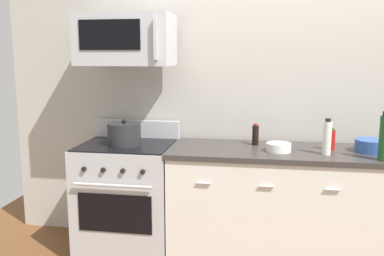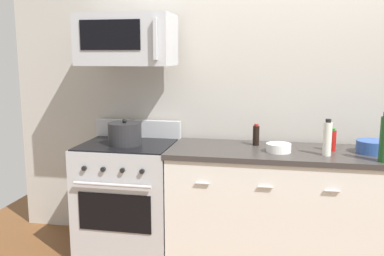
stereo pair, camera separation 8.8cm
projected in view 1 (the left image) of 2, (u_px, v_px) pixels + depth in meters
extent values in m
cube|color=#B7B2A8|center=(295.00, 89.00, 3.54)|extent=(5.04, 0.10, 2.70)
cube|color=silver|center=(294.00, 210.00, 3.30)|extent=(1.92, 0.62, 0.88)
cube|color=#383330|center=(297.00, 153.00, 3.22)|extent=(1.95, 0.65, 0.04)
cylinder|color=silver|center=(204.00, 183.00, 3.05)|extent=(0.10, 0.02, 0.02)
cylinder|color=silver|center=(267.00, 187.00, 2.98)|extent=(0.10, 0.02, 0.02)
cylinder|color=silver|center=(333.00, 190.00, 2.90)|extent=(0.10, 0.02, 0.02)
cube|color=#B7BABF|center=(128.00, 199.00, 3.52)|extent=(0.76, 0.64, 0.91)
cube|color=black|center=(115.00, 214.00, 3.20)|extent=(0.58, 0.01, 0.30)
cylinder|color=#B7BABF|center=(112.00, 186.00, 3.13)|extent=(0.61, 0.02, 0.02)
cube|color=#B7BABF|center=(137.00, 129.00, 3.71)|extent=(0.76, 0.06, 0.16)
cube|color=black|center=(127.00, 145.00, 3.44)|extent=(0.73, 0.61, 0.01)
cylinder|color=black|center=(84.00, 169.00, 3.17)|extent=(0.04, 0.02, 0.04)
cylinder|color=black|center=(103.00, 170.00, 3.15)|extent=(0.04, 0.02, 0.04)
cylinder|color=black|center=(123.00, 171.00, 3.12)|extent=(0.04, 0.02, 0.04)
cylinder|color=black|center=(143.00, 172.00, 3.10)|extent=(0.04, 0.02, 0.04)
cube|color=#B7BABF|center=(126.00, 40.00, 3.34)|extent=(0.74, 0.40, 0.40)
cube|color=black|center=(109.00, 35.00, 3.15)|extent=(0.48, 0.01, 0.22)
cube|color=#B7BABF|center=(155.00, 39.00, 3.08)|extent=(0.02, 0.04, 0.30)
cylinder|color=silver|center=(327.00, 138.00, 3.05)|extent=(0.06, 0.06, 0.24)
cylinder|color=black|center=(328.00, 120.00, 3.03)|extent=(0.04, 0.04, 0.02)
cylinder|color=#B21914|center=(332.00, 140.00, 3.21)|extent=(0.05, 0.05, 0.16)
cylinder|color=#19721E|center=(332.00, 129.00, 3.20)|extent=(0.03, 0.03, 0.02)
cylinder|color=black|center=(255.00, 135.00, 3.39)|extent=(0.05, 0.05, 0.16)
cylinder|color=maroon|center=(256.00, 125.00, 3.38)|extent=(0.03, 0.03, 0.02)
cylinder|color=#2D519E|center=(371.00, 146.00, 3.15)|extent=(0.23, 0.23, 0.09)
torus|color=#2D519E|center=(371.00, 140.00, 3.14)|extent=(0.23, 0.23, 0.01)
cylinder|color=#2D519E|center=(371.00, 151.00, 3.16)|extent=(0.13, 0.13, 0.01)
cylinder|color=white|center=(279.00, 147.00, 3.17)|extent=(0.18, 0.18, 0.06)
torus|color=white|center=(279.00, 144.00, 3.16)|extent=(0.18, 0.18, 0.01)
cylinder|color=white|center=(279.00, 151.00, 3.17)|extent=(0.10, 0.10, 0.01)
cylinder|color=#262628|center=(124.00, 134.00, 3.37)|extent=(0.27, 0.27, 0.18)
sphere|color=black|center=(124.00, 121.00, 3.35)|extent=(0.04, 0.04, 0.04)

